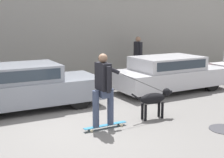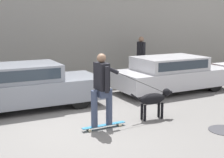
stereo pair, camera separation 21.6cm
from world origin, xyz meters
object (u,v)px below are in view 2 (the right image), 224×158
object	(u,v)px
skateboarder	(102,87)
fire_hydrant	(207,72)
pedestrian_with_bag	(141,55)
parked_car_2	(172,74)
parked_car_1	(28,87)
dog	(154,99)

from	to	relation	value
skateboarder	fire_hydrant	distance (m)	6.96
pedestrian_with_bag	fire_hydrant	xyz separation A→B (m)	(2.15, -1.65, -0.66)
parked_car_2	fire_hydrant	world-z (taller)	parked_car_2
parked_car_1	pedestrian_with_bag	distance (m)	5.72
dog	pedestrian_with_bag	xyz separation A→B (m)	(2.46, 4.80, 0.54)
parked_car_2	pedestrian_with_bag	world-z (taller)	pedestrian_with_bag
parked_car_2	fire_hydrant	xyz separation A→B (m)	(2.30, 0.74, -0.22)
parked_car_1	parked_car_2	bearing A→B (deg)	-1.27
fire_hydrant	parked_car_2	bearing A→B (deg)	-162.16
skateboarder	fire_hydrant	bearing A→B (deg)	25.39
parked_car_1	skateboarder	distance (m)	2.84
dog	skateboarder	xyz separation A→B (m)	(-1.50, -0.12, 0.49)
parked_car_1	dog	bearing A→B (deg)	-42.81
pedestrian_with_bag	skateboarder	bearing A→B (deg)	57.98
parked_car_1	dog	world-z (taller)	parked_car_1
parked_car_1	dog	distance (m)	3.64
parked_car_2	pedestrian_with_bag	bearing A→B (deg)	84.12
skateboarder	fire_hydrant	world-z (taller)	skateboarder
skateboarder	parked_car_1	bearing A→B (deg)	113.01
pedestrian_with_bag	fire_hydrant	world-z (taller)	pedestrian_with_bag
parked_car_1	parked_car_2	distance (m)	5.03
dog	skateboarder	distance (m)	1.58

